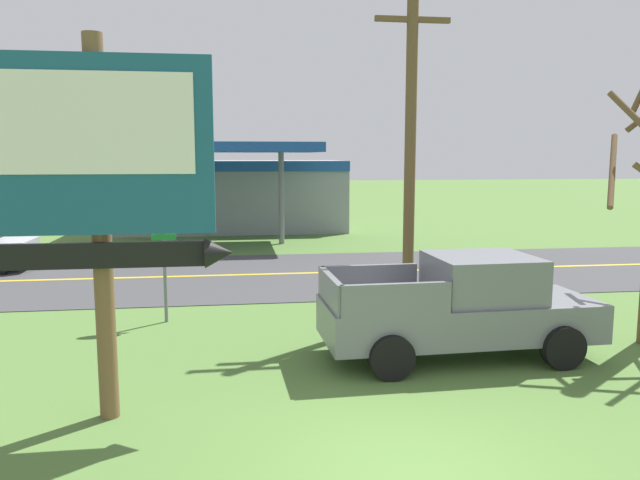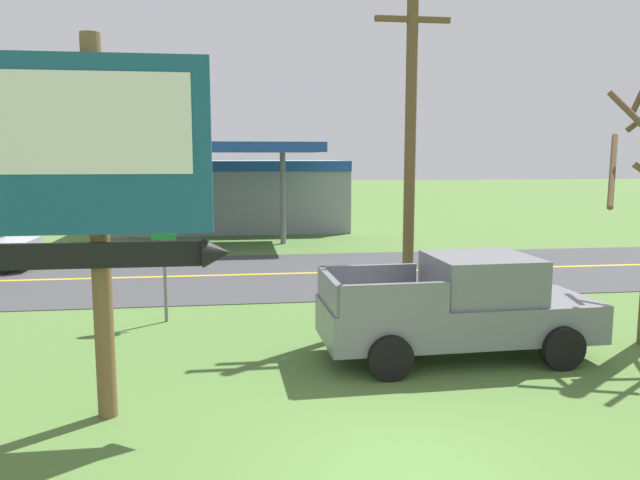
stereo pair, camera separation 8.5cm
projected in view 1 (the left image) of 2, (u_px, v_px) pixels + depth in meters
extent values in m
plane|color=#4C7033|center=(412.00, 474.00, 7.50)|extent=(180.00, 180.00, 0.00)
cube|color=#3D3D3F|center=(299.00, 274.00, 20.26)|extent=(140.00, 8.00, 0.02)
cube|color=gold|center=(299.00, 273.00, 20.26)|extent=(126.00, 0.20, 0.01)
cylinder|color=brown|center=(101.00, 232.00, 8.81)|extent=(0.28, 0.28, 5.52)
cube|color=#19516B|center=(94.00, 145.00, 8.47)|extent=(3.23, 0.16, 2.46)
cube|color=white|center=(92.00, 123.00, 8.34)|extent=(2.72, 0.03, 1.38)
cube|color=black|center=(100.00, 255.00, 8.67)|extent=(2.91, 0.12, 0.36)
cone|color=black|center=(219.00, 253.00, 8.90)|extent=(0.40, 0.44, 0.44)
cylinder|color=slate|center=(165.00, 275.00, 14.27)|extent=(0.08, 0.08, 2.20)
cylinder|color=red|center=(163.00, 213.00, 14.04)|extent=(0.76, 0.03, 0.76)
cylinder|color=white|center=(163.00, 213.00, 14.06)|extent=(0.80, 0.01, 0.80)
cube|color=#19722D|center=(164.00, 237.00, 14.12)|extent=(0.56, 0.03, 0.14)
cylinder|color=brown|center=(410.00, 145.00, 14.22)|extent=(0.26, 0.26, 8.18)
cube|color=brown|center=(413.00, 19.00, 13.84)|extent=(1.73, 0.12, 0.12)
cylinder|color=brown|center=(612.00, 170.00, 12.66)|extent=(1.07, 1.55, 1.52)
cube|color=gray|center=(227.00, 195.00, 32.57)|extent=(12.00, 6.00, 3.60)
cube|color=#19478C|center=(226.00, 166.00, 29.37)|extent=(12.00, 0.12, 0.50)
cube|color=#19478C|center=(225.00, 147.00, 26.36)|extent=(8.00, 5.00, 0.40)
cylinder|color=slate|center=(169.00, 197.00, 26.31)|extent=(0.24, 0.24, 4.20)
cylinder|color=slate|center=(281.00, 196.00, 26.97)|extent=(0.24, 0.24, 4.20)
cube|color=slate|center=(458.00, 318.00, 11.83)|extent=(5.26, 2.13, 0.72)
cube|color=slate|center=(482.00, 277.00, 11.80)|extent=(1.96, 1.86, 0.84)
cube|color=#28333D|center=(525.00, 276.00, 11.95)|extent=(0.15, 1.66, 0.71)
cube|color=slate|center=(369.00, 279.00, 12.38)|extent=(1.95, 0.18, 0.56)
cube|color=slate|center=(396.00, 299.00, 10.59)|extent=(1.95, 0.18, 0.56)
cube|color=slate|center=(330.00, 290.00, 11.32)|extent=(0.18, 1.88, 0.56)
cylinder|color=black|center=(512.00, 319.00, 13.11)|extent=(0.81, 0.31, 0.80)
cylinder|color=black|center=(563.00, 347.00, 11.20)|extent=(0.81, 0.31, 0.80)
cylinder|color=black|center=(364.00, 326.00, 12.56)|extent=(0.81, 0.31, 0.80)
cylinder|color=black|center=(391.00, 357.00, 10.65)|extent=(0.81, 0.31, 0.80)
cylinder|color=black|center=(17.00, 257.00, 21.71)|extent=(0.64, 0.24, 0.64)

